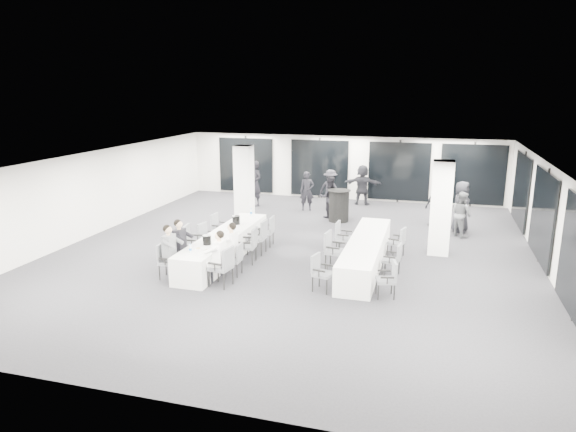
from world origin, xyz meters
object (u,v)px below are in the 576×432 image
Objects in this scene: chair_main_right_far at (268,229)px; chair_side_left_mid at (333,248)px; ice_bucket_near at (207,240)px; chair_main_left_second at (177,252)px; standing_guest_e at (461,203)px; ice_bucket_far at (236,220)px; standing_guest_g at (255,181)px; standing_guest_h at (462,211)px; chair_main_left_near at (166,259)px; standing_guest_c at (330,186)px; banquet_table_main at (225,246)px; banquet_table_side at (366,253)px; chair_main_left_far at (218,226)px; chair_side_right_near at (389,277)px; chair_side_left_far at (342,235)px; cocktail_table at (339,205)px; chair_main_left_mid at (192,240)px; chair_main_left_fourth at (206,235)px; standing_guest_a at (307,189)px; chair_main_right_second at (235,257)px; standing_guest_b at (329,195)px; chair_main_right_near at (224,264)px; chair_main_right_fourth at (259,235)px; chair_side_right_mid at (394,258)px; chair_main_right_mid at (250,243)px; chair_side_left_near at (320,270)px; standing_guest_d at (436,203)px.

chair_side_left_mid is at bearing -125.24° from chair_main_right_far.
ice_bucket_near is at bearing -63.36° from chair_side_left_mid.
standing_guest_e is (7.52, 6.21, 0.48)m from chair_main_left_second.
standing_guest_g is at bearing 103.85° from ice_bucket_far.
standing_guest_h is 6.75× the size of ice_bucket_near.
ice_bucket_far is (-0.88, -0.45, 0.35)m from chair_main_right_far.
chair_main_left_near is 9.53m from standing_guest_c.
ice_bucket_near reaches higher than chair_main_right_far.
banquet_table_side is at bearing 6.89° from banquet_table_main.
banquet_table_side is at bearing 83.07° from chair_main_left_far.
chair_main_left_far is 6.46m from chair_side_right_near.
standing_guest_g is at bearing -136.32° from chair_side_left_far.
chair_main_left_mid is at bearing -120.15° from cocktail_table.
standing_guest_a is at bearing 178.08° from chair_main_left_fourth.
standing_guest_e is at bearing 172.97° from standing_guest_c.
chair_main_left_second is at bearing 92.37° from chair_main_right_second.
standing_guest_b is (2.78, 6.94, 0.38)m from chair_main_left_second.
chair_main_right_near reaches higher than chair_side_right_near.
standing_guest_e is at bearing 117.72° from chair_main_left_mid.
cocktail_table is 6.76m from ice_bucket_near.
chair_main_right_far is 0.52× the size of standing_guest_c.
chair_main_left_mid reaches higher than chair_main_left_fourth.
standing_guest_g is (-0.63, 5.33, 0.54)m from chair_main_left_far.
ice_bucket_far is (-3.24, -0.39, 0.34)m from chair_side_left_far.
chair_main_right_fourth is 6.68m from standing_guest_c.
chair_main_right_mid is at bearing 97.43° from chair_side_right_mid.
chair_main_left_fourth is 0.90× the size of chair_side_left_far.
ice_bucket_near is at bearing 153.92° from chair_main_right_fourth.
chair_side_left_near is at bearing -8.76° from ice_bucket_near.
standing_guest_c is (-1.53, 5.83, 0.36)m from chair_side_left_far.
chair_side_right_mid reaches higher than chair_side_right_near.
standing_guest_h is at bearing -66.94° from chair_main_right_far.
chair_main_right_mid is 1.68m from chair_main_right_far.
chair_main_right_near is at bearing 150.80° from standing_guest_e.
ice_bucket_far is (0.78, 2.97, 0.36)m from chair_main_left_near.
cocktail_table is 3.81m from chair_side_left_far.
chair_main_right_second is at bearing 95.03° from standing_guest_h.
standing_guest_a is (0.01, 5.07, 0.36)m from chair_main_right_far.
standing_guest_c reaches higher than chair_main_left_mid.
standing_guest_d is at bearing -22.58° from chair_side_right_near.
standing_guest_b is 1.05× the size of standing_guest_h.
chair_main_left_second is 2.54m from ice_bucket_far.
standing_guest_a is 6.70× the size of ice_bucket_far.
chair_side_left_mid is (4.02, 1.92, 0.06)m from chair_main_left_near.
chair_main_right_second is 8.57m from standing_guest_c.
chair_side_left_near reaches higher than chair_side_right_near.
chair_main_right_near reaches higher than chair_side_left_near.
chair_main_left_second is at bearing -108.09° from ice_bucket_far.
standing_guest_b is 6.73× the size of ice_bucket_far.
chair_main_left_second is 0.89× the size of chair_main_right_mid.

